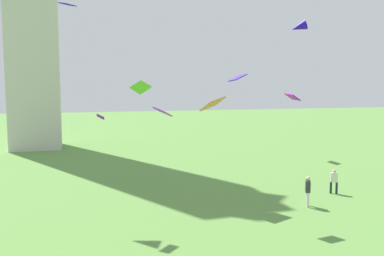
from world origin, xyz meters
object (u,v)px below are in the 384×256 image
(kite_flying_0, at_px, (292,97))
(person_1, at_px, (308,190))
(kite_flying_2, at_px, (299,27))
(kite_flying_1, at_px, (238,78))
(kite_flying_9, at_px, (101,117))
(kite_flying_3, at_px, (163,112))
(kite_flying_5, at_px, (213,104))
(person_2, at_px, (334,180))
(kite_flying_10, at_px, (141,87))
(kite_flying_7, at_px, (67,4))

(kite_flying_0, bearing_deg, person_1, 152.36)
(kite_flying_2, bearing_deg, kite_flying_1, -35.24)
(person_1, distance_m, kite_flying_9, 16.16)
(kite_flying_3, bearing_deg, kite_flying_1, -119.82)
(kite_flying_5, xyz_separation_m, kite_flying_9, (-6.22, 8.02, -1.22))
(person_2, relative_size, kite_flying_1, 1.52)
(kite_flying_10, bearing_deg, person_2, -145.67)
(kite_flying_1, xyz_separation_m, kite_flying_10, (-3.76, 9.59, -0.48))
(kite_flying_1, height_order, kite_flying_5, kite_flying_1)
(kite_flying_0, bearing_deg, person_2, 160.45)
(person_1, distance_m, person_2, 3.87)
(person_2, distance_m, kite_flying_0, 15.29)
(kite_flying_5, bearing_deg, kite_flying_9, 97.59)
(kite_flying_9, bearing_deg, kite_flying_3, -135.93)
(person_1, relative_size, kite_flying_3, 1.03)
(person_1, distance_m, kite_flying_3, 10.68)
(kite_flying_0, distance_m, kite_flying_1, 19.76)
(kite_flying_2, relative_size, kite_flying_7, 1.32)
(person_1, bearing_deg, kite_flying_2, -174.75)
(person_1, height_order, kite_flying_9, kite_flying_9)
(person_2, bearing_deg, person_1, 62.73)
(person_1, xyz_separation_m, kite_flying_5, (-4.98, 2.96, 5.08))
(kite_flying_1, xyz_separation_m, kite_flying_9, (-6.73, 10.54, -2.75))
(kite_flying_5, height_order, kite_flying_10, kite_flying_10)
(kite_flying_5, relative_size, kite_flying_10, 1.04)
(kite_flying_5, height_order, kite_flying_7, kite_flying_7)
(kite_flying_3, relative_size, kite_flying_7, 1.69)
(kite_flying_0, distance_m, kite_flying_9, 20.17)
(kite_flying_3, xyz_separation_m, kite_flying_9, (-3.83, 4.65, -0.57))
(kite_flying_0, height_order, kite_flying_9, kite_flying_0)
(kite_flying_3, height_order, kite_flying_9, kite_flying_3)
(person_2, bearing_deg, kite_flying_2, -33.05)
(kite_flying_7, xyz_separation_m, kite_flying_10, (5.17, 5.42, -4.74))
(person_2, bearing_deg, kite_flying_5, 25.89)
(kite_flying_0, distance_m, kite_flying_2, 13.39)
(kite_flying_3, bearing_deg, kite_flying_5, -110.73)
(kite_flying_9, bearing_deg, kite_flying_10, -102.99)
(person_2, bearing_deg, kite_flying_0, -77.76)
(person_2, distance_m, kite_flying_10, 15.47)
(kite_flying_2, bearing_deg, kite_flying_10, -95.41)
(kite_flying_1, bearing_deg, kite_flying_3, 92.67)
(kite_flying_5, distance_m, kite_flying_9, 10.22)
(kite_flying_2, height_order, kite_flying_3, kite_flying_2)
(kite_flying_3, distance_m, kite_flying_7, 8.98)
(kite_flying_7, bearing_deg, kite_flying_2, 138.42)
(kite_flying_9, bearing_deg, kite_flying_0, -72.90)
(person_2, distance_m, kite_flying_1, 10.42)
(kite_flying_2, bearing_deg, person_1, -2.40)
(kite_flying_2, height_order, kite_flying_7, kite_flying_7)
(kite_flying_2, distance_m, kite_flying_10, 12.38)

